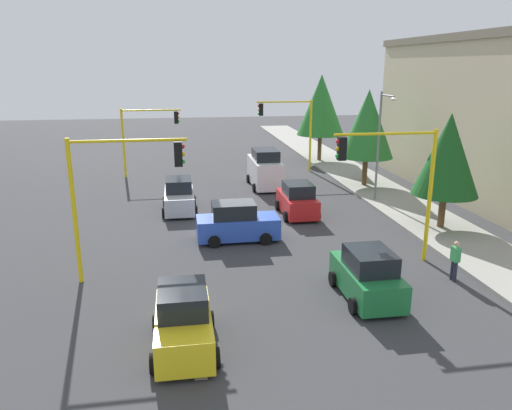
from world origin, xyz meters
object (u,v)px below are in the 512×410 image
object	(u,v)px
delivery_van_white	(265,169)
car_yellow	(183,322)
car_green	(367,276)
street_lamp_curbside	(381,135)
car_silver	(179,196)
traffic_signal_near_right	(118,181)
traffic_signal_far_right	(147,129)
car_red	(297,200)
traffic_signal_far_left	(290,122)
tree_roadside_mid	(368,124)
car_blue	(237,223)
traffic_signal_near_left	(394,171)
tree_roadside_far	(321,105)
pedestrian_crossing	(455,260)
tree_roadside_near	(448,155)

from	to	relation	value
delivery_van_white	car_yellow	world-z (taller)	delivery_van_white
car_yellow	car_green	bearing A→B (deg)	109.19
street_lamp_curbside	car_silver	distance (m)	13.06
traffic_signal_near_right	traffic_signal_far_right	world-z (taller)	traffic_signal_near_right
traffic_signal_far_right	car_green	distance (m)	25.13
car_yellow	car_red	xyz separation A→B (m)	(-13.42, 6.89, 0.00)
traffic_signal_far_right	traffic_signal_far_left	size ratio (longest dim) A/B	0.91
traffic_signal_near_right	car_red	distance (m)	12.48
tree_roadside_mid	car_blue	size ratio (longest dim) A/B	1.69
delivery_van_white	car_silver	world-z (taller)	delivery_van_white
traffic_signal_near_right	street_lamp_curbside	size ratio (longest dim) A/B	0.84
traffic_signal_near_left	traffic_signal_far_left	bearing A→B (deg)	-179.97
traffic_signal_near_right	car_blue	bearing A→B (deg)	127.85
tree_roadside_far	pedestrian_crossing	distance (m)	26.68
street_lamp_curbside	pedestrian_crossing	world-z (taller)	street_lamp_curbside
delivery_van_white	car_blue	size ratio (longest dim) A/B	1.17
traffic_signal_far_right	car_red	size ratio (longest dim) A/B	1.39
tree_roadside_near	delivery_van_white	world-z (taller)	tree_roadside_near
traffic_signal_near_right	car_red	world-z (taller)	traffic_signal_near_right
tree_roadside_far	car_green	size ratio (longest dim) A/B	2.04
traffic_signal_near_right	car_green	xyz separation A→B (m)	(3.23, 9.22, -3.27)
tree_roadside_mid	car_green	distance (m)	18.78
traffic_signal_far_right	traffic_signal_near_left	bearing A→B (deg)	29.65
delivery_van_white	car_silver	bearing A→B (deg)	-49.51
tree_roadside_mid	car_red	distance (m)	9.73
tree_roadside_near	car_silver	world-z (taller)	tree_roadside_near
traffic_signal_far_right	car_yellow	size ratio (longest dim) A/B	1.45
tree_roadside_mid	car_silver	size ratio (longest dim) A/B	1.68
street_lamp_curbside	car_red	xyz separation A→B (m)	(1.83, -5.74, -3.45)
traffic_signal_near_left	car_green	distance (m)	5.13
car_blue	pedestrian_crossing	distance (m)	10.33
traffic_signal_near_left	car_yellow	xyz separation A→B (m)	(5.64, -9.17, -3.30)
street_lamp_curbside	traffic_signal_far_left	bearing A→B (deg)	-161.52
tree_roadside_far	car_red	size ratio (longest dim) A/B	2.03
street_lamp_curbside	car_green	size ratio (longest dim) A/B	1.83
car_red	car_yellow	bearing A→B (deg)	-27.19
traffic_signal_far_left	car_blue	xyz separation A→B (m)	(16.00, -6.31, -3.25)
tree_roadside_mid	car_green	bearing A→B (deg)	-20.69
traffic_signal_near_right	delivery_van_white	distance (m)	17.61
traffic_signal_far_left	tree_roadside_far	bearing A→B (deg)	136.67
traffic_signal_far_left	delivery_van_white	bearing A→B (deg)	-30.68
car_green	car_silver	xyz separation A→B (m)	(-13.03, -6.89, 0.00)
car_yellow	pedestrian_crossing	xyz separation A→B (m)	(-3.36, 11.04, 0.01)
car_green	pedestrian_crossing	distance (m)	4.23
traffic_signal_far_right	traffic_signal_far_left	world-z (taller)	traffic_signal_far_left
traffic_signal_far_right	car_green	size ratio (longest dim) A/B	1.40
traffic_signal_near_left	street_lamp_curbside	distance (m)	10.22
car_blue	car_yellow	xyz separation A→B (m)	(9.64, -2.85, -0.00)
car_silver	car_green	bearing A→B (deg)	27.86
pedestrian_crossing	tree_roadside_far	bearing A→B (deg)	175.89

